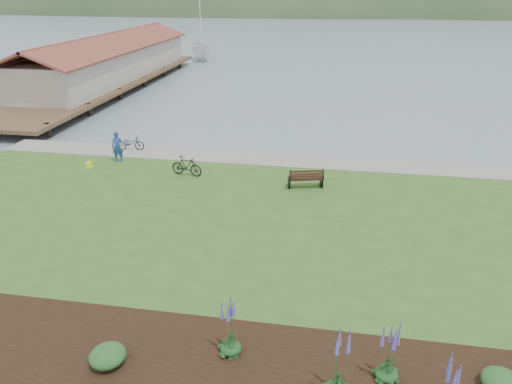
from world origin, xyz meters
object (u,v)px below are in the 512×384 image
park_bench (306,178)px  person (117,144)px  sailboat (202,60)px  bicycle_a (130,143)px

park_bench → person: bearing=155.8°
park_bench → sailboat: bearing=98.2°
park_bench → bicycle_a: 12.09m
park_bench → sailboat: size_ratio=0.07×
person → sailboat: bearing=88.2°
bicycle_a → person: bearing=176.6°
person → bicycle_a: size_ratio=1.22×
bicycle_a → park_bench: bearing=-117.8°
park_bench → person: person is taller
park_bench → sailboat: sailboat is taller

